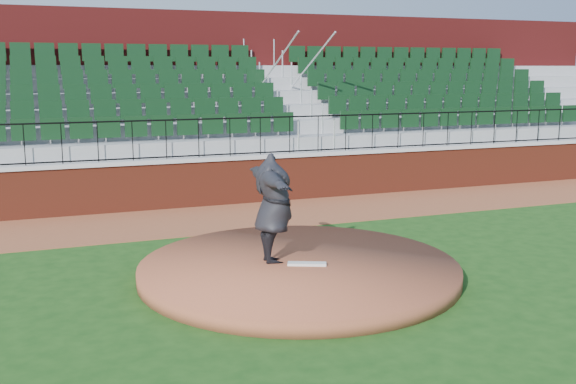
# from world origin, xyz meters

# --- Properties ---
(ground) EXTENTS (90.00, 90.00, 0.00)m
(ground) POSITION_xyz_m (0.00, 0.00, 0.00)
(ground) COLOR #183F12
(ground) RESTS_ON ground
(warning_track) EXTENTS (34.00, 3.20, 0.01)m
(warning_track) POSITION_xyz_m (0.00, 5.40, 0.01)
(warning_track) COLOR brown
(warning_track) RESTS_ON ground
(field_wall) EXTENTS (34.00, 0.35, 1.20)m
(field_wall) POSITION_xyz_m (0.00, 7.00, 0.60)
(field_wall) COLOR maroon
(field_wall) RESTS_ON ground
(wall_cap) EXTENTS (34.00, 0.45, 0.10)m
(wall_cap) POSITION_xyz_m (0.00, 7.00, 1.25)
(wall_cap) COLOR #B7B7B7
(wall_cap) RESTS_ON field_wall
(wall_railing) EXTENTS (34.00, 0.05, 1.00)m
(wall_railing) POSITION_xyz_m (0.00, 7.00, 1.80)
(wall_railing) COLOR black
(wall_railing) RESTS_ON wall_cap
(seating_stands) EXTENTS (34.00, 5.10, 4.60)m
(seating_stands) POSITION_xyz_m (0.00, 9.72, 2.30)
(seating_stands) COLOR gray
(seating_stands) RESTS_ON ground
(concourse_wall) EXTENTS (34.00, 0.50, 5.50)m
(concourse_wall) POSITION_xyz_m (0.00, 12.52, 2.75)
(concourse_wall) COLOR maroon
(concourse_wall) RESTS_ON ground
(pitchers_mound) EXTENTS (5.60, 5.60, 0.25)m
(pitchers_mound) POSITION_xyz_m (-0.22, 0.38, 0.12)
(pitchers_mound) COLOR brown
(pitchers_mound) RESTS_ON ground
(pitching_rubber) EXTENTS (0.68, 0.42, 0.04)m
(pitching_rubber) POSITION_xyz_m (-0.15, 0.18, 0.27)
(pitching_rubber) COLOR silver
(pitching_rubber) RESTS_ON pitchers_mound
(pitcher) EXTENTS (0.87, 2.43, 1.93)m
(pitcher) POSITION_xyz_m (-0.63, 0.57, 1.22)
(pitcher) COLOR black
(pitcher) RESTS_ON pitchers_mound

